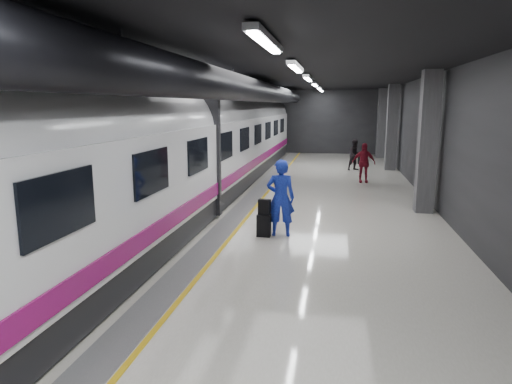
{
  "coord_description": "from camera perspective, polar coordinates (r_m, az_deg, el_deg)",
  "views": [
    {
      "loc": [
        1.73,
        -13.23,
        3.42
      ],
      "look_at": [
        -0.23,
        -2.23,
        1.29
      ],
      "focal_mm": 32.0,
      "sensor_mm": 36.0,
      "label": 1
    }
  ],
  "objects": [
    {
      "name": "ground",
      "position": [
        13.77,
        2.57,
        -3.59
      ],
      "size": [
        40.0,
        40.0,
        0.0
      ],
      "primitive_type": "plane",
      "color": "silver",
      "rests_on": "ground"
    },
    {
      "name": "platform_hall",
      "position": [
        14.32,
        2.05,
        11.27
      ],
      "size": [
        10.02,
        40.02,
        4.51
      ],
      "color": "black",
      "rests_on": "ground"
    },
    {
      "name": "train",
      "position": [
        14.19,
        -10.51,
        5.17
      ],
      "size": [
        3.05,
        38.0,
        4.05
      ],
      "color": "black",
      "rests_on": "ground"
    },
    {
      "name": "traveler_main",
      "position": [
        12.0,
        3.1,
        -0.74
      ],
      "size": [
        0.8,
        0.57,
        2.04
      ],
      "primitive_type": "imported",
      "rotation": [
        0.0,
        0.0,
        3.26
      ],
      "color": "blue",
      "rests_on": "ground"
    },
    {
      "name": "suitcase_main",
      "position": [
        12.06,
        0.99,
        -4.22
      ],
      "size": [
        0.37,
        0.24,
        0.59
      ],
      "primitive_type": "cube",
      "rotation": [
        0.0,
        0.0,
        -0.04
      ],
      "color": "black",
      "rests_on": "ground"
    },
    {
      "name": "shoulder_bag",
      "position": [
        11.96,
        1.05,
        -1.88
      ],
      "size": [
        0.33,
        0.22,
        0.41
      ],
      "primitive_type": "cube",
      "rotation": [
        0.0,
        0.0,
        -0.18
      ],
      "color": "black",
      "rests_on": "suitcase_main"
    },
    {
      "name": "traveler_far_a",
      "position": [
        24.88,
        12.3,
        4.57
      ],
      "size": [
        1.01,
        0.93,
        1.66
      ],
      "primitive_type": "imported",
      "rotation": [
        0.0,
        0.0,
        0.49
      ],
      "color": "black",
      "rests_on": "ground"
    },
    {
      "name": "traveler_far_b",
      "position": [
        20.97,
        13.29,
        3.57
      ],
      "size": [
        1.07,
        0.51,
        1.77
      ],
      "primitive_type": "imported",
      "rotation": [
        0.0,
        0.0,
        0.08
      ],
      "color": "maroon",
      "rests_on": "ground"
    },
    {
      "name": "suitcase_far",
      "position": [
        27.6,
        13.04,
        3.97
      ],
      "size": [
        0.44,
        0.37,
        0.54
      ],
      "primitive_type": "cube",
      "rotation": [
        0.0,
        0.0,
        0.43
      ],
      "color": "black",
      "rests_on": "ground"
    }
  ]
}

